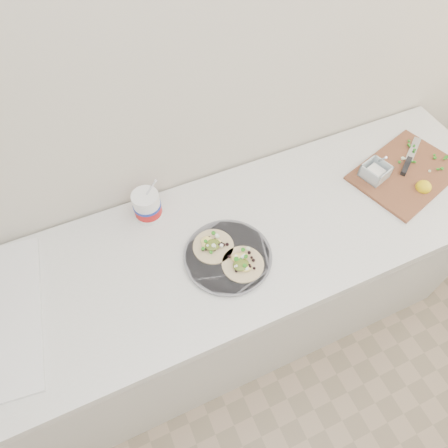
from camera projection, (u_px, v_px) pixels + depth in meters
name	position (u px, v px, depth m)	size (l,w,h in m)	color
counter	(213.00, 298.00, 1.81)	(2.44, 0.66, 0.90)	silver
taco_plate	(228.00, 255.00, 1.40)	(0.31, 0.31, 0.04)	slate
tub	(148.00, 204.00, 1.46)	(0.10, 0.10, 0.23)	white
cutboard	(404.00, 170.00, 1.63)	(0.50, 0.41, 0.07)	brown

